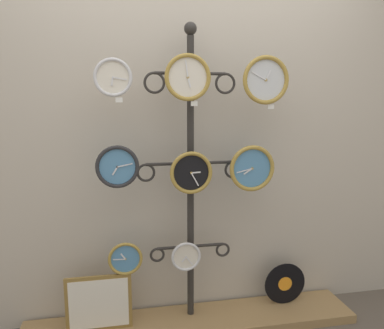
{
  "coord_description": "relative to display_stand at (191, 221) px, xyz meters",
  "views": [
    {
      "loc": [
        -0.44,
        -1.89,
        1.48
      ],
      "look_at": [
        0.0,
        0.36,
        1.1
      ],
      "focal_mm": 35.0,
      "sensor_mm": 36.0,
      "label": 1
    }
  ],
  "objects": [
    {
      "name": "clock_middle_right",
      "position": [
        0.38,
        -0.1,
        0.35
      ],
      "size": [
        0.3,
        0.04,
        0.3
      ],
      "color": "#4C84B2"
    },
    {
      "name": "low_shelf",
      "position": [
        0.0,
        -0.06,
        -0.69
      ],
      "size": [
        2.2,
        0.36,
        0.06
      ],
      "color": "#9E7A4C",
      "rests_on": "ground_plane"
    },
    {
      "name": "display_stand",
      "position": [
        0.0,
        0.0,
        0.0
      ],
      "size": [
        0.68,
        0.39,
        1.96
      ],
      "color": "#282623",
      "rests_on": "ground_plane"
    },
    {
      "name": "price_tag_mid",
      "position": [
        -0.0,
        -0.12,
        0.76
      ],
      "size": [
        0.04,
        0.0,
        0.03
      ],
      "color": "white"
    },
    {
      "name": "shop_wall",
      "position": [
        0.0,
        0.16,
        0.68
      ],
      "size": [
        4.4,
        0.04,
        2.8
      ],
      "color": "#BCB2A3",
      "rests_on": "ground_plane"
    },
    {
      "name": "clock_top_center",
      "position": [
        -0.04,
        -0.12,
        0.91
      ],
      "size": [
        0.27,
        0.04,
        0.27
      ],
      "color": "silver"
    },
    {
      "name": "clock_bottom_left",
      "position": [
        -0.43,
        -0.07,
        -0.2
      ],
      "size": [
        0.21,
        0.04,
        0.21
      ],
      "color": "#4C84B2"
    },
    {
      "name": "price_tag_upper",
      "position": [
        -0.43,
        -0.09,
        0.78
      ],
      "size": [
        0.04,
        0.0,
        0.03
      ],
      "color": "white"
    },
    {
      "name": "clock_middle_center",
      "position": [
        -0.02,
        -0.11,
        0.34
      ],
      "size": [
        0.26,
        0.04,
        0.26
      ],
      "color": "black"
    },
    {
      "name": "clock_top_right",
      "position": [
        0.45,
        -0.09,
        0.9
      ],
      "size": [
        0.3,
        0.04,
        0.3
      ],
      "color": "silver"
    },
    {
      "name": "clock_bottom_center",
      "position": [
        -0.05,
        -0.1,
        -0.2
      ],
      "size": [
        0.19,
        0.04,
        0.19
      ],
      "color": "silver"
    },
    {
      "name": "clock_top_left",
      "position": [
        -0.46,
        -0.09,
        0.9
      ],
      "size": [
        0.22,
        0.04,
        0.22
      ],
      "color": "silver"
    },
    {
      "name": "picture_frame",
      "position": [
        -0.6,
        -0.07,
        -0.48
      ],
      "size": [
        0.41,
        0.02,
        0.36
      ],
      "color": "olive",
      "rests_on": "low_shelf"
    },
    {
      "name": "vinyl_record",
      "position": [
        0.68,
        -0.0,
        -0.51
      ],
      "size": [
        0.3,
        0.01,
        0.3
      ],
      "color": "black",
      "rests_on": "low_shelf"
    },
    {
      "name": "clock_middle_left",
      "position": [
        -0.46,
        -0.09,
        0.39
      ],
      "size": [
        0.26,
        0.04,
        0.26
      ],
      "color": "#4C84B2"
    },
    {
      "name": "price_tag_lower",
      "position": [
        0.49,
        -0.09,
        0.74
      ],
      "size": [
        0.04,
        0.0,
        0.03
      ],
      "color": "white"
    }
  ]
}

